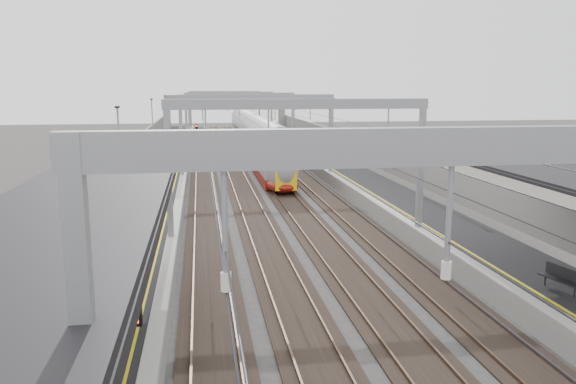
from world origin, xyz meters
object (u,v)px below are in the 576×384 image
object	(u,v)px
train	(256,143)
bench	(562,277)
signal_green	(197,132)
overbridge	(225,104)

from	to	relation	value
train	bench	bearing A→B (deg)	-82.14
train	bench	world-z (taller)	train
train	signal_green	size ratio (longest dim) A/B	13.61
bench	signal_green	size ratio (longest dim) A/B	0.49
signal_green	train	bearing A→B (deg)	-60.61
bench	overbridge	bearing A→B (deg)	95.08
overbridge	signal_green	xyz separation A→B (m)	(-5.20, -30.16, -2.89)
bench	train	bearing A→B (deg)	97.86
train	bench	size ratio (longest dim) A/B	27.72
overbridge	train	distance (m)	42.22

